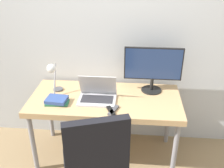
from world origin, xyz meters
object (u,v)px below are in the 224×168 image
object	(u,v)px
monitor	(153,67)
office_chair	(95,165)
desk_lamp	(53,73)
book_stack	(57,101)
laptop	(97,95)

from	to	relation	value
monitor	office_chair	xyz separation A→B (m)	(-0.48, -0.97, -0.46)
desk_lamp	book_stack	world-z (taller)	desk_lamp
laptop	desk_lamp	size ratio (longest dim) A/B	1.04
book_stack	monitor	bearing A→B (deg)	19.97
monitor	laptop	bearing A→B (deg)	-156.48
desk_lamp	office_chair	world-z (taller)	desk_lamp
monitor	desk_lamp	xyz separation A→B (m)	(-1.01, -0.19, -0.03)
laptop	book_stack	size ratio (longest dim) A/B	1.63
laptop	desk_lamp	distance (m)	0.50
office_chair	desk_lamp	bearing A→B (deg)	124.13
laptop	office_chair	world-z (taller)	office_chair
laptop	monitor	bearing A→B (deg)	23.52
monitor	office_chair	size ratio (longest dim) A/B	0.54
monitor	office_chair	distance (m)	1.17
desk_lamp	book_stack	xyz separation A→B (m)	(0.06, -0.16, -0.22)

